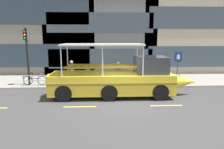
{
  "coord_description": "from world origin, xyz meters",
  "views": [
    {
      "loc": [
        -1.12,
        -11.73,
        3.72
      ],
      "look_at": [
        -0.52,
        1.8,
        1.3
      ],
      "focal_mm": 32.78,
      "sensor_mm": 36.0,
      "label": 1
    }
  ],
  "objects": [
    {
      "name": "pedestrian_near_stern",
      "position": [
        -3.64,
        4.6,
        1.25
      ],
      "size": [
        0.37,
        0.4,
        1.78
      ],
      "color": "#47423D",
      "rests_on": "sidewalk"
    },
    {
      "name": "pedestrian_mid_left",
      "position": [
        0.09,
        4.36,
        1.18
      ],
      "size": [
        0.38,
        0.34,
        1.66
      ],
      "color": "#47423D",
      "rests_on": "sidewalk"
    },
    {
      "name": "pedestrian_mid_right",
      "position": [
        -2.34,
        4.39,
        1.09
      ],
      "size": [
        0.43,
        0.22,
        1.5
      ],
      "color": "#1E2338",
      "rests_on": "sidewalk"
    },
    {
      "name": "duck_tour_boat",
      "position": [
        -0.02,
        1.19,
        1.11
      ],
      "size": [
        9.62,
        2.57,
        3.36
      ],
      "color": "yellow",
      "rests_on": "ground_plane"
    },
    {
      "name": "lane_centreline",
      "position": [
        -0.0,
        -0.94,
        0.0
      ],
      "size": [
        25.8,
        0.12,
        0.01
      ],
      "color": "#DBD64C",
      "rests_on": "ground_plane"
    },
    {
      "name": "parking_sign",
      "position": [
        4.69,
        3.8,
        1.87
      ],
      "size": [
        0.6,
        0.12,
        2.49
      ],
      "color": "#4C4F54",
      "rests_on": "sidewalk"
    },
    {
      "name": "curb_edge",
      "position": [
        0.0,
        3.11,
        0.09
      ],
      "size": [
        32.0,
        0.18,
        0.18
      ],
      "primitive_type": "cube",
      "color": "#B2ADA3",
      "rests_on": "ground_plane"
    },
    {
      "name": "traffic_light_pole",
      "position": [
        -6.82,
        3.91,
        2.78
      ],
      "size": [
        0.24,
        0.46,
        4.3
      ],
      "color": "black",
      "rests_on": "sidewalk"
    },
    {
      "name": "curb_guardrail",
      "position": [
        -1.15,
        3.45,
        0.73
      ],
      "size": [
        11.88,
        0.09,
        0.82
      ],
      "color": "gray",
      "rests_on": "sidewalk"
    },
    {
      "name": "leaned_bicycle",
      "position": [
        -6.32,
        3.76,
        0.56
      ],
      "size": [
        1.74,
        0.46,
        0.96
      ],
      "color": "black",
      "rests_on": "sidewalk"
    },
    {
      "name": "sidewalk",
      "position": [
        0.0,
        5.6,
        0.09
      ],
      "size": [
        32.0,
        4.8,
        0.18
      ],
      "primitive_type": "cube",
      "color": "gray",
      "rests_on": "ground_plane"
    },
    {
      "name": "pedestrian_near_bow",
      "position": [
        2.24,
        4.33,
        1.25
      ],
      "size": [
        0.51,
        0.24,
        1.77
      ],
      "color": "black",
      "rests_on": "sidewalk"
    },
    {
      "name": "ground_plane",
      "position": [
        0.0,
        0.0,
        0.0
      ],
      "size": [
        120.0,
        120.0,
        0.0
      ],
      "primitive_type": "plane",
      "color": "#3D3D3F"
    }
  ]
}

